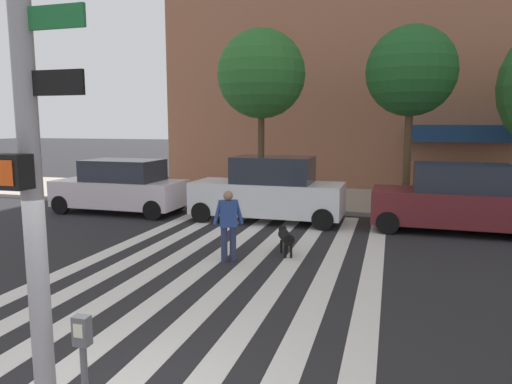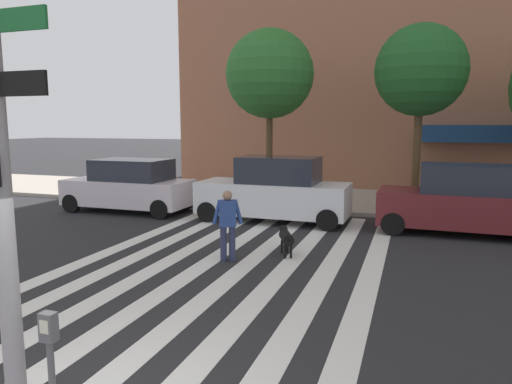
{
  "view_description": "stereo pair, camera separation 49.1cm",
  "coord_description": "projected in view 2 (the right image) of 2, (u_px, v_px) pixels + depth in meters",
  "views": [
    {
      "loc": [
        2.77,
        -3.74,
        3.12
      ],
      "look_at": [
        -0.25,
        6.66,
        1.55
      ],
      "focal_mm": 32.81,
      "sensor_mm": 36.0,
      "label": 1
    },
    {
      "loc": [
        3.24,
        -3.59,
        3.12
      ],
      "look_at": [
        -0.25,
        6.66,
        1.55
      ],
      "focal_mm": 32.81,
      "sensor_mm": 36.0,
      "label": 2
    }
  ],
  "objects": [
    {
      "name": "dog_on_leash",
      "position": [
        286.0,
        237.0,
        11.21
      ],
      "size": [
        0.57,
        1.03,
        0.65
      ],
      "color": "black",
      "rests_on": "ground_plane"
    },
    {
      "name": "parked_car_near_curb",
      "position": [
        130.0,
        186.0,
        16.83
      ],
      "size": [
        4.57,
        2.01,
        1.89
      ],
      "color": "silver",
      "rests_on": "ground_plane"
    },
    {
      "name": "street_tree_nearest",
      "position": [
        270.0,
        74.0,
        17.2
      ],
      "size": [
        3.26,
        3.26,
        6.44
      ],
      "color": "#4C3823",
      "rests_on": "sidewalk_far"
    },
    {
      "name": "pedestrian_dog_walker",
      "position": [
        228.0,
        222.0,
        10.65
      ],
      "size": [
        0.68,
        0.38,
        1.64
      ],
      "color": "#282D4C",
      "rests_on": "ground_plane"
    },
    {
      "name": "parked_car_behind_first",
      "position": [
        274.0,
        191.0,
        15.08
      ],
      "size": [
        4.87,
        1.92,
        2.1
      ],
      "color": "silver",
      "rests_on": "ground_plane"
    },
    {
      "name": "parked_car_third_in_line",
      "position": [
        463.0,
        201.0,
        13.3
      ],
      "size": [
        4.6,
        1.97,
        2.0
      ],
      "color": "maroon",
      "rests_on": "ground_plane"
    },
    {
      "name": "crosswalk_stripes",
      "position": [
        231.0,
        260.0,
        10.83
      ],
      "size": [
        6.75,
        11.72,
        0.01
      ],
      "color": "silver",
      "rests_on": "ground_plane"
    },
    {
      "name": "street_tree_middle",
      "position": [
        421.0,
        71.0,
        15.63
      ],
      "size": [
        3.06,
        3.06,
        6.3
      ],
      "color": "#4C3823",
      "rests_on": "sidewalk_far"
    },
    {
      "name": "parking_meter_curbside",
      "position": [
        51.0,
        365.0,
        4.1
      ],
      "size": [
        0.14,
        0.11,
        1.36
      ],
      "color": "#515456",
      "rests_on": "sidewalk_near"
    },
    {
      "name": "sidewalk_far",
      "position": [
        330.0,
        199.0,
        19.19
      ],
      "size": [
        80.0,
        6.0,
        0.15
      ],
      "primitive_type": "cube",
      "color": "#A69B8E",
      "rests_on": "ground_plane"
    },
    {
      "name": "ground_plane",
      "position": [
        259.0,
        263.0,
        10.61
      ],
      "size": [
        160.0,
        160.0,
        0.0
      ],
      "primitive_type": "plane",
      "color": "#232326"
    }
  ]
}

